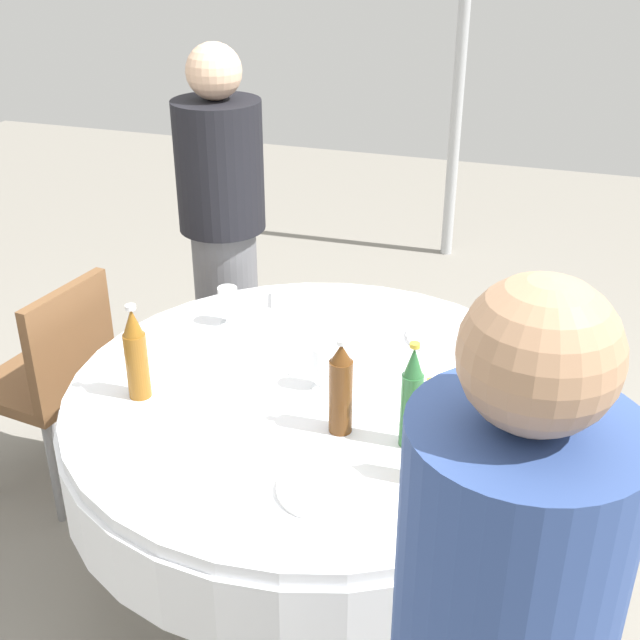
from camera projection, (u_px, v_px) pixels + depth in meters
The scene contains 17 objects.
ground_plane at pixel (320, 573), 2.81m from camera, with size 10.00×10.00×0.00m, color gray.
dining_table at pixel (320, 429), 2.53m from camera, with size 1.55×1.55×0.74m.
bottle_amber_far at pixel (136, 355), 2.37m from camera, with size 0.07×0.07×0.30m.
bottle_amber_near at pixel (427, 436), 2.02m from camera, with size 0.06×0.06×0.30m.
bottle_brown_front at pixel (341, 389), 2.22m from camera, with size 0.06×0.06×0.28m.
bottle_green_rear at pixel (412, 398), 2.16m from camera, with size 0.06×0.06×0.31m.
wine_glass_rear at pixel (228, 298), 2.80m from camera, with size 0.07×0.07×0.14m.
wine_glass_west at pixel (322, 359), 2.43m from camera, with size 0.07×0.07×0.14m.
wine_glass_east at pixel (484, 469), 1.97m from camera, with size 0.07×0.07×0.14m.
wine_glass_south at pixel (456, 397), 2.22m from camera, with size 0.08×0.08×0.16m.
plate_left at pixel (441, 337), 2.74m from camera, with size 0.23×0.23×0.02m.
plate_north at pixel (321, 489), 2.04m from camera, with size 0.22×0.22×0.02m.
knife_near at pixel (303, 361), 2.61m from camera, with size 0.18×0.02×0.01m, color silver.
folded_napkin at pixel (289, 298), 2.99m from camera, with size 0.12×0.12×0.02m, color white.
person_near at pixel (224, 239), 3.30m from camera, with size 0.34×0.34×1.59m.
chair_east at pixel (55, 372), 2.98m from camera, with size 0.45×0.45×0.87m.
tent_pole_main at pixel (460, 69), 4.78m from camera, with size 0.07×0.07×2.31m, color #B2B5B7.
Camera 1 is at (-1.99, -0.65, 2.06)m, focal length 46.31 mm.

